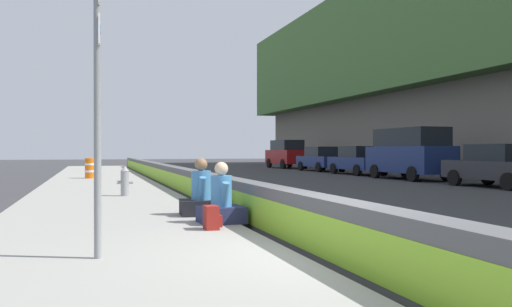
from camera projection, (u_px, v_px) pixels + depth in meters
ground_plane at (333, 263)px, 6.85m from camera, size 160.00×160.00×0.00m
sidewalk_strip at (124, 272)px, 6.06m from camera, size 80.00×4.40×0.14m
jersey_barrier at (333, 231)px, 6.85m from camera, size 76.00×0.45×0.85m
route_sign_post at (98, 91)px, 6.48m from camera, size 0.44×0.09×3.60m
fire_hydrant at (125, 180)px, 15.32m from camera, size 0.26×0.46×0.88m
seated_person_foreground at (221, 204)px, 9.67m from camera, size 0.73×0.84×1.12m
seated_person_middle at (201, 197)px, 10.83m from camera, size 0.77×0.89×1.17m
backpack at (212, 218)px, 8.86m from camera, size 0.32×0.28×0.40m
construction_barrel at (91, 168)px, 24.88m from camera, size 0.54×0.54×0.95m
parked_car_third at (498, 166)px, 20.65m from camera, size 4.55×2.05×1.71m
parked_car_fourth at (409, 152)px, 26.20m from camera, size 5.14×2.19×2.56m
parked_car_midline at (358, 160)px, 31.45m from camera, size 4.55×2.05×1.71m
parked_car_far at (321, 159)px, 36.69m from camera, size 4.56×2.07×1.71m
parked_car_farther at (287, 154)px, 42.80m from camera, size 4.86×2.20×2.28m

